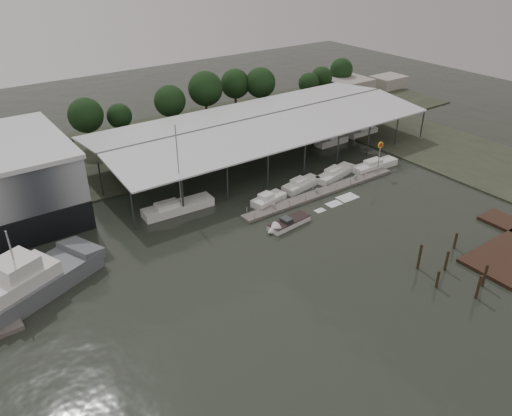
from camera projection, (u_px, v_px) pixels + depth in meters
ground at (285, 257)px, 59.87m from camera, size 200.00×200.00×0.00m
land_strip_far at (140, 149)px, 89.78m from camera, size 140.00×30.00×0.30m
land_strip_east at (446, 149)px, 89.86m from camera, size 20.00×60.00×0.30m
covered_boat_shed at (262, 120)px, 85.55m from camera, size 58.24×24.00×6.96m
floating_dock at (322, 192)px, 74.54m from camera, size 28.00×2.00×1.40m
shell_fuel_sign at (380, 151)px, 78.85m from camera, size 1.10×0.18×5.55m
distant_commercial_buildings at (361, 86)px, 120.91m from camera, size 22.00×8.00×4.00m
grey_trawler at (30, 282)px, 52.99m from camera, size 17.09×11.07×8.84m
white_sailboat at (177, 207)px, 69.54m from camera, size 10.26×3.16×12.81m
speedboat_underway at (286, 224)px, 65.97m from camera, size 17.92×3.86×2.00m
moored_cruiser_0 at (268, 199)px, 71.66m from camera, size 5.73×3.16×1.70m
moored_cruiser_1 at (301, 184)px, 76.00m from camera, size 7.03×3.31×1.70m
moored_cruiser_2 at (335, 173)px, 79.48m from camera, size 8.55×3.99×1.70m
moored_cruiser_3 at (375, 165)px, 82.33m from camera, size 8.65×2.46×1.70m
mooring_pilings at (453, 268)px, 56.10m from camera, size 8.64×7.58×3.88m
horizon_tree_line at (226, 90)px, 102.57m from camera, size 68.43×9.77×10.41m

